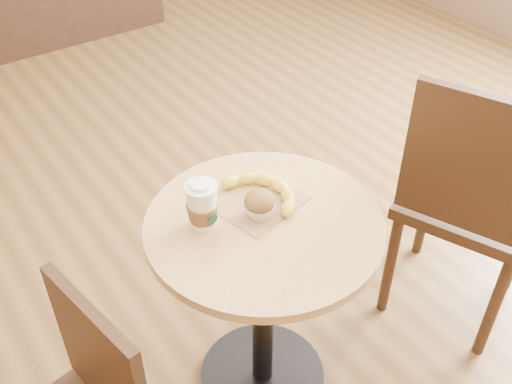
% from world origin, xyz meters
% --- Properties ---
extents(cafe_table, '(0.68, 0.68, 0.75)m').
position_xyz_m(cafe_table, '(-0.11, -0.09, 0.52)').
color(cafe_table, black).
rests_on(cafe_table, ground).
extents(chair_right, '(0.59, 0.59, 1.03)m').
position_xyz_m(chair_right, '(0.65, -0.24, 0.57)').
color(chair_right, '#362213').
rests_on(chair_right, ground).
extents(kraft_bag, '(0.27, 0.23, 0.00)m').
position_xyz_m(kraft_bag, '(-0.07, -0.03, 0.75)').
color(kraft_bag, '#A3774F').
rests_on(kraft_bag, cafe_table).
extents(coffee_cup, '(0.09, 0.09, 0.15)m').
position_xyz_m(coffee_cup, '(-0.26, -0.01, 0.82)').
color(coffee_cup, white).
rests_on(coffee_cup, cafe_table).
extents(muffin, '(0.09, 0.09, 0.08)m').
position_xyz_m(muffin, '(-0.11, -0.07, 0.79)').
color(muffin, silver).
rests_on(muffin, kraft_bag).
extents(banana, '(0.24, 0.30, 0.04)m').
position_xyz_m(banana, '(-0.05, -0.01, 0.77)').
color(banana, yellow).
rests_on(banana, kraft_bag).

